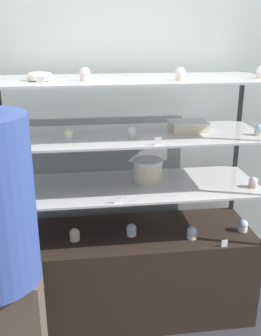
{
  "coord_description": "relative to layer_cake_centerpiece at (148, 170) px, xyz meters",
  "views": [
    {
      "loc": [
        -0.29,
        -2.19,
        1.8
      ],
      "look_at": [
        0.0,
        0.0,
        1.02
      ],
      "focal_mm": 42.0,
      "sensor_mm": 36.0,
      "label": 1
    }
  ],
  "objects": [
    {
      "name": "ground_plane",
      "position": [
        -0.12,
        -0.06,
        -0.98
      ],
      "size": [
        20.0,
        20.0,
        0.0
      ],
      "primitive_type": "plane",
      "color": "#2D2D33"
    },
    {
      "name": "display_riser_middle",
      "position": [
        -0.12,
        -0.06,
        0.23
      ],
      "size": [
        1.55,
        0.54,
        0.32
      ],
      "color": "black",
      "rests_on": "display_riser_lower"
    },
    {
      "name": "cupcake_2",
      "position": [
        -0.11,
        -0.1,
        -0.35
      ],
      "size": [
        0.06,
        0.06,
        0.08
      ],
      "color": "white",
      "rests_on": "display_base"
    },
    {
      "name": "donut_glazed",
      "position": [
        -0.6,
        -0.1,
        0.59
      ],
      "size": [
        0.14,
        0.14,
        0.04
      ],
      "color": "#EFE5CC",
      "rests_on": "display_riser_upper"
    },
    {
      "name": "display_riser_upper",
      "position": [
        -0.12,
        -0.06,
        0.55
      ],
      "size": [
        1.55,
        0.54,
        0.32
      ],
      "color": "black",
      "rests_on": "display_riser_middle"
    },
    {
      "name": "cupcake_8",
      "position": [
        -0.47,
        -0.13,
        0.28
      ],
      "size": [
        0.05,
        0.05,
        0.06
      ],
      "color": "white",
      "rests_on": "display_riser_middle"
    },
    {
      "name": "cupcake_14",
      "position": [
        0.59,
        -0.16,
        0.6
      ],
      "size": [
        0.06,
        0.06,
        0.07
      ],
      "color": "beige",
      "rests_on": "display_riser_upper"
    },
    {
      "name": "price_tag_2",
      "position": [
        -0.0,
        -0.31,
        0.27
      ],
      "size": [
        0.04,
        0.0,
        0.04
      ],
      "color": "white",
      "rests_on": "display_riser_middle"
    },
    {
      "name": "cupcake_0",
      "position": [
        -0.82,
        -0.17,
        -0.35
      ],
      "size": [
        0.06,
        0.06,
        0.08
      ],
      "color": "white",
      "rests_on": "display_base"
    },
    {
      "name": "price_tag_0",
      "position": [
        0.41,
        -0.31,
        -0.37
      ],
      "size": [
        0.04,
        0.0,
        0.04
      ],
      "color": "white",
      "rests_on": "display_base"
    },
    {
      "name": "display_base",
      "position": [
        -0.12,
        -0.06,
        -0.69
      ],
      "size": [
        1.55,
        0.54,
        0.59
      ],
      "color": "black",
      "rests_on": "ground_plane"
    },
    {
      "name": "cupcake_1",
      "position": [
        -0.46,
        -0.11,
        -0.35
      ],
      "size": [
        0.06,
        0.06,
        0.08
      ],
      "color": "white",
      "rests_on": "display_base"
    },
    {
      "name": "sheet_cake_frosted",
      "position": [
        0.24,
        -0.01,
        0.28
      ],
      "size": [
        0.22,
        0.17,
        0.06
      ],
      "color": "beige",
      "rests_on": "display_riser_middle"
    },
    {
      "name": "cupcake_3",
      "position": [
        0.25,
        -0.18,
        -0.35
      ],
      "size": [
        0.06,
        0.06,
        0.08
      ],
      "color": "beige",
      "rests_on": "display_base"
    },
    {
      "name": "cupcake_13",
      "position": [
        0.13,
        -0.18,
        0.6
      ],
      "size": [
        0.06,
        0.06,
        0.07
      ],
      "color": "beige",
      "rests_on": "display_riser_upper"
    },
    {
      "name": "price_tag_1",
      "position": [
        -0.22,
        -0.31,
        -0.05
      ],
      "size": [
        0.04,
        0.0,
        0.04
      ],
      "color": "white",
      "rests_on": "display_riser_lower"
    },
    {
      "name": "cupcake_12",
      "position": [
        -0.37,
        -0.13,
        0.6
      ],
      "size": [
        0.06,
        0.06,
        0.07
      ],
      "color": "beige",
      "rests_on": "display_riser_upper"
    },
    {
      "name": "layer_cake_centerpiece",
      "position": [
        0.0,
        0.0,
        0.0
      ],
      "size": [
        0.18,
        0.18,
        0.14
      ],
      "color": "beige",
      "rests_on": "display_riser_lower"
    },
    {
      "name": "cupcake_10",
      "position": [
        0.61,
        -0.17,
        0.28
      ],
      "size": [
        0.05,
        0.05,
        0.06
      ],
      "color": "beige",
      "rests_on": "display_riser_middle"
    },
    {
      "name": "cupcake_4",
      "position": [
        0.59,
        -0.14,
        -0.35
      ],
      "size": [
        0.06,
        0.06,
        0.08
      ],
      "color": "beige",
      "rests_on": "display_base"
    },
    {
      "name": "cupcake_5",
      "position": [
        -0.82,
        -0.18,
        -0.04
      ],
      "size": [
        0.05,
        0.05,
        0.07
      ],
      "color": "#CCB28C",
      "rests_on": "display_riser_lower"
    },
    {
      "name": "cupcake_6",
      "position": [
        0.61,
        -0.18,
        -0.04
      ],
      "size": [
        0.05,
        0.05,
        0.07
      ],
      "color": "#CCB28C",
      "rests_on": "display_riser_lower"
    },
    {
      "name": "back_wall",
      "position": [
        -0.12,
        0.36,
        0.32
      ],
      "size": [
        8.0,
        0.05,
        2.6
      ],
      "color": "#A8B2AD",
      "rests_on": "ground_plane"
    },
    {
      "name": "display_riser_lower",
      "position": [
        -0.12,
        -0.06,
        -0.09
      ],
      "size": [
        1.55,
        0.54,
        0.32
      ],
      "color": "black",
      "rests_on": "display_base"
    },
    {
      "name": "cupcake_9",
      "position": [
        -0.11,
        -0.13,
        0.28
      ],
      "size": [
        0.05,
        0.05,
        0.06
      ],
      "color": "beige",
      "rests_on": "display_riser_middle"
    },
    {
      "name": "price_tag_3",
      "position": [
        -0.58,
        -0.31,
        0.59
      ],
      "size": [
        0.04,
        0.0,
        0.04
      ],
      "color": "white",
      "rests_on": "display_riser_upper"
    }
  ]
}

